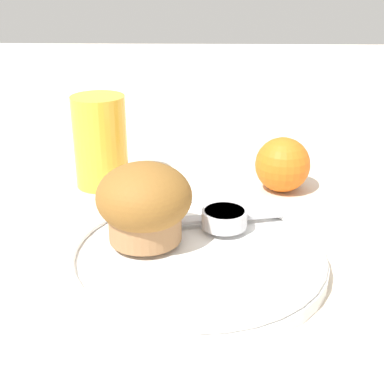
# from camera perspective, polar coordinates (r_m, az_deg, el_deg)

# --- Properties ---
(ground_plane) EXTENTS (3.00, 3.00, 0.00)m
(ground_plane) POSITION_cam_1_polar(r_m,az_deg,el_deg) (0.52, 0.61, -8.43)
(ground_plane) COLOR beige
(plate) EXTENTS (0.25, 0.25, 0.02)m
(plate) POSITION_cam_1_polar(r_m,az_deg,el_deg) (0.52, 0.40, -7.03)
(plate) COLOR white
(plate) RESTS_ON ground_plane
(muffin) EXTENTS (0.09, 0.09, 0.08)m
(muffin) POSITION_cam_1_polar(r_m,az_deg,el_deg) (0.52, -5.11, -1.18)
(muffin) COLOR #9E7047
(muffin) RESTS_ON plate
(cream_ramekin) EXTENTS (0.05, 0.05, 0.02)m
(cream_ramekin) POSITION_cam_1_polar(r_m,az_deg,el_deg) (0.55, 3.47, -2.70)
(cream_ramekin) COLOR silver
(cream_ramekin) RESTS_ON plate
(berry_pair) EXTENTS (0.03, 0.01, 0.01)m
(berry_pair) POSITION_cam_1_polar(r_m,az_deg,el_deg) (0.56, -2.70, -2.79)
(berry_pair) COLOR #B7192D
(berry_pair) RESTS_ON plate
(butter_knife) EXTENTS (0.18, 0.05, 0.00)m
(butter_knife) POSITION_cam_1_polar(r_m,az_deg,el_deg) (0.57, 0.85, -2.94)
(butter_knife) COLOR #B7B7BC
(butter_knife) RESTS_ON plate
(orange_fruit) EXTENTS (0.07, 0.07, 0.07)m
(orange_fruit) POSITION_cam_1_polar(r_m,az_deg,el_deg) (0.69, 9.63, 2.90)
(orange_fruit) COLOR orange
(orange_fruit) RESTS_ON ground_plane
(juice_glass) EXTENTS (0.07, 0.07, 0.12)m
(juice_glass) POSITION_cam_1_polar(r_m,az_deg,el_deg) (0.70, -9.75, 5.32)
(juice_glass) COLOR gold
(juice_glass) RESTS_ON ground_plane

